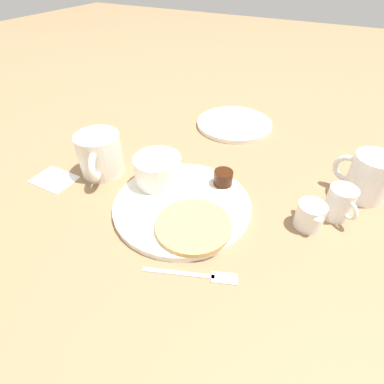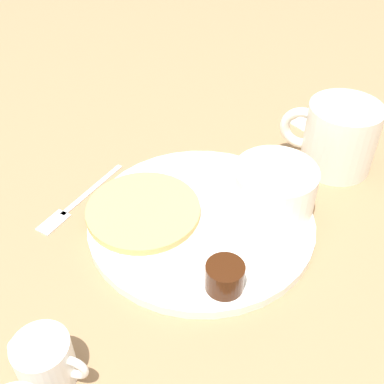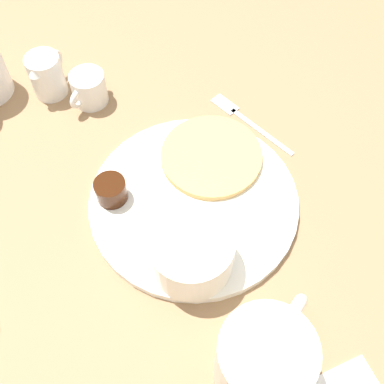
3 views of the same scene
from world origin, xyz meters
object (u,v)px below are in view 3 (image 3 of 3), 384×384
at_px(creamer_pitcher_near, 89,88).
at_px(fork, 243,117).
at_px(plate, 194,202).
at_px(coffee_mug, 265,359).
at_px(creamer_pitcher_far, 47,75).
at_px(bowl, 191,251).

xyz_separation_m(creamer_pitcher_near, fork, (0.12, 0.19, -0.02)).
distance_m(plate, coffee_mug, 0.22).
relative_size(creamer_pitcher_far, fork, 0.47).
relative_size(plate, bowl, 2.74).
distance_m(bowl, creamer_pitcher_far, 0.36).
relative_size(coffee_mug, creamer_pitcher_near, 1.92).
relative_size(bowl, fork, 0.67).
bearing_deg(fork, coffee_mug, -24.32).
bearing_deg(coffee_mug, bowl, -172.47).
bearing_deg(creamer_pitcher_far, bowl, 12.38).
bearing_deg(bowl, fork, 138.25).
bearing_deg(fork, creamer_pitcher_near, -122.79).
height_order(creamer_pitcher_far, fork, creamer_pitcher_far).
height_order(plate, fork, plate).
xyz_separation_m(plate, bowl, (0.08, -0.04, 0.04)).
xyz_separation_m(plate, fork, (-0.11, 0.13, -0.00)).
xyz_separation_m(coffee_mug, fork, (-0.32, 0.15, -0.04)).
relative_size(bowl, creamer_pitcher_far, 1.44).
distance_m(bowl, creamer_pitcher_near, 0.31).
bearing_deg(creamer_pitcher_far, coffee_mug, 11.01).
relative_size(bowl, creamer_pitcher_near, 1.55).
bearing_deg(plate, bowl, -26.06).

